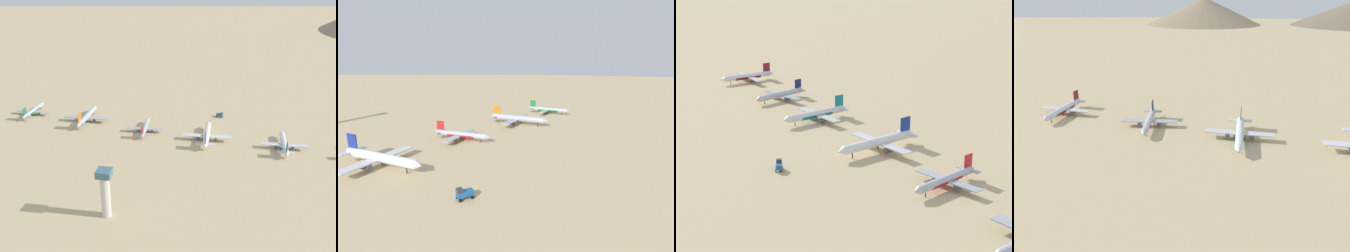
# 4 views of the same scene
# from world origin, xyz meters

# --- Properties ---
(ground_plane) EXTENTS (1800.00, 1800.00, 0.00)m
(ground_plane) POSITION_xyz_m (0.00, 0.00, 0.00)
(ground_plane) COLOR tan
(parked_jet_3) EXTENTS (42.31, 34.29, 12.22)m
(parked_jet_3) POSITION_xyz_m (-1.84, 2.15, 4.12)
(parked_jet_3) COLOR white
(parked_jet_3) RESTS_ON ground
(parked_jet_4) EXTENTS (34.65, 28.16, 9.99)m
(parked_jet_4) POSITION_xyz_m (6.49, 47.71, 3.32)
(parked_jet_4) COLOR #B2B7C1
(parked_jet_4) RESTS_ON ground
(parked_jet_5) EXTENTS (43.21, 35.02, 12.48)m
(parked_jet_5) POSITION_xyz_m (19.92, 96.44, 4.20)
(parked_jet_5) COLOR #B2B7C1
(parked_jet_5) RESTS_ON ground
(parked_jet_6) EXTENTS (35.80, 29.06, 10.33)m
(parked_jet_6) POSITION_xyz_m (28.20, 144.37, 3.44)
(parked_jet_6) COLOR #B2B7C1
(parked_jet_6) RESTS_ON ground
(service_truck) EXTENTS (5.09, 5.65, 3.90)m
(service_truck) POSITION_xyz_m (43.18, -6.03, 2.08)
(service_truck) COLOR #1E5999
(service_truck) RESTS_ON ground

